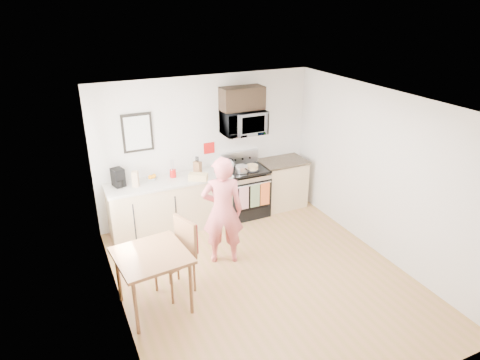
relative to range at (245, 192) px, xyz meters
name	(u,v)px	position (x,y,z in m)	size (l,w,h in m)	color
floor	(264,278)	(-0.63, -1.98, -0.44)	(4.60, 4.60, 0.00)	olive
back_wall	(206,148)	(-0.63, 0.32, 0.86)	(4.00, 0.04, 2.60)	silver
front_wall	(387,300)	(-0.63, -4.28, 0.86)	(4.00, 0.04, 2.60)	silver
left_wall	(115,230)	(-2.63, -1.98, 0.86)	(0.04, 4.60, 2.60)	silver
right_wall	(382,175)	(1.37, -1.98, 0.86)	(0.04, 4.60, 2.60)	silver
ceiling	(269,104)	(-0.63, -1.98, 2.16)	(4.00, 4.60, 0.04)	silver
window	(105,185)	(-2.59, -1.18, 1.11)	(0.06, 1.40, 1.50)	silver
cabinet_left	(171,206)	(-1.43, 0.02, 0.01)	(2.10, 0.60, 0.90)	beige
countertop_left	(169,181)	(-1.43, 0.02, 0.48)	(2.14, 0.64, 0.04)	#C1B4A6
cabinet_right	(282,184)	(0.80, 0.02, 0.01)	(0.84, 0.60, 0.90)	beige
countertop_right	(283,161)	(0.80, 0.02, 0.48)	(0.88, 0.64, 0.04)	black
range	(245,192)	(0.00, 0.00, 0.00)	(0.76, 0.70, 1.16)	black
microwave	(243,122)	(0.00, 0.10, 1.32)	(0.76, 0.51, 0.42)	silver
upper_cabinet	(242,98)	(0.00, 0.15, 1.74)	(0.76, 0.35, 0.40)	black
wall_art	(137,133)	(-1.83, 0.30, 1.31)	(0.50, 0.04, 0.65)	black
wall_trivet	(209,148)	(-0.58, 0.31, 0.86)	(0.20, 0.02, 0.20)	#AF100F
person	(223,211)	(-0.98, -1.26, 0.42)	(0.63, 0.41, 1.72)	#B6323D
dining_table	(152,260)	(-2.23, -1.91, 0.29)	(0.88, 0.88, 0.82)	brown
chair	(182,245)	(-1.75, -1.65, 0.25)	(0.61, 0.58, 1.06)	brown
knife_block	(198,167)	(-0.87, 0.14, 0.60)	(0.09, 0.13, 0.20)	brown
utensil_crock	(173,170)	(-1.33, 0.12, 0.63)	(0.11, 0.11, 0.32)	#AF100F
fruit_bowl	(152,178)	(-1.69, 0.16, 0.54)	(0.25, 0.25, 0.09)	silver
milk_carton	(135,179)	(-2.00, -0.01, 0.63)	(0.10, 0.10, 0.26)	tan
coffee_maker	(118,178)	(-2.25, 0.12, 0.65)	(0.22, 0.27, 0.30)	black
bread_bag	(198,177)	(-0.98, -0.19, 0.56)	(0.31, 0.15, 0.11)	#DAB372
cake	(252,168)	(0.07, -0.12, 0.53)	(0.27, 0.27, 0.09)	black
kettle	(230,164)	(-0.28, 0.08, 0.58)	(0.17, 0.17, 0.22)	silver
pot	(242,169)	(-0.14, -0.14, 0.55)	(0.22, 0.38, 0.11)	silver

